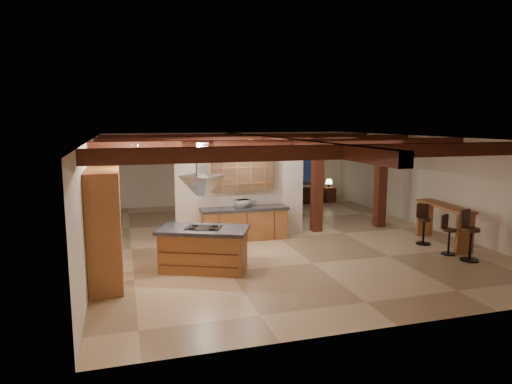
# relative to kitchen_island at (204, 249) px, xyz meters

# --- Properties ---
(ground) EXTENTS (12.00, 12.00, 0.00)m
(ground) POSITION_rel_kitchen_island_xyz_m (2.58, 2.21, -0.50)
(ground) COLOR #CBAE87
(ground) RESTS_ON ground
(room_walls) EXTENTS (12.00, 12.00, 12.00)m
(room_walls) POSITION_rel_kitchen_island_xyz_m (2.58, 2.21, 1.28)
(room_walls) COLOR beige
(room_walls) RESTS_ON ground
(ceiling_beams) EXTENTS (10.00, 12.00, 0.28)m
(ceiling_beams) POSITION_rel_kitchen_island_xyz_m (2.58, 2.21, 2.26)
(ceiling_beams) COLOR #371A0D
(ceiling_beams) RESTS_ON room_walls
(timber_posts) EXTENTS (2.50, 0.30, 2.90)m
(timber_posts) POSITION_rel_kitchen_island_xyz_m (5.08, 2.71, 1.27)
(timber_posts) COLOR #371A0D
(timber_posts) RESTS_ON ground
(partition_wall) EXTENTS (3.80, 0.18, 2.20)m
(partition_wall) POSITION_rel_kitchen_island_xyz_m (1.58, 2.71, 0.60)
(partition_wall) COLOR beige
(partition_wall) RESTS_ON ground
(pantry_cabinet) EXTENTS (0.67, 1.60, 2.40)m
(pantry_cabinet) POSITION_rel_kitchen_island_xyz_m (-2.09, -0.39, 0.70)
(pantry_cabinet) COLOR olive
(pantry_cabinet) RESTS_ON ground
(back_counter) EXTENTS (2.50, 0.66, 0.94)m
(back_counter) POSITION_rel_kitchen_island_xyz_m (1.58, 2.32, -0.02)
(back_counter) COLOR olive
(back_counter) RESTS_ON ground
(upper_display_cabinet) EXTENTS (1.80, 0.36, 0.95)m
(upper_display_cabinet) POSITION_rel_kitchen_island_xyz_m (1.58, 2.53, 1.35)
(upper_display_cabinet) COLOR olive
(upper_display_cabinet) RESTS_ON partition_wall
(range_hood) EXTENTS (1.10, 1.10, 1.40)m
(range_hood) POSITION_rel_kitchen_island_xyz_m (0.00, 0.00, 1.28)
(range_hood) COLOR silver
(range_hood) RESTS_ON room_walls
(back_windows) EXTENTS (2.70, 0.07, 1.70)m
(back_windows) POSITION_rel_kitchen_island_xyz_m (5.38, 8.15, 1.00)
(back_windows) COLOR #371A0D
(back_windows) RESTS_ON room_walls
(framed_art) EXTENTS (0.65, 0.05, 0.85)m
(framed_art) POSITION_rel_kitchen_island_xyz_m (1.08, 8.15, 1.20)
(framed_art) COLOR #371A0D
(framed_art) RESTS_ON room_walls
(recessed_cans) EXTENTS (3.16, 2.46, 0.03)m
(recessed_cans) POSITION_rel_kitchen_island_xyz_m (0.04, 0.28, 2.37)
(recessed_cans) COLOR silver
(recessed_cans) RESTS_ON room_walls
(kitchen_island) EXTENTS (2.25, 1.77, 0.99)m
(kitchen_island) POSITION_rel_kitchen_island_xyz_m (0.00, 0.00, 0.00)
(kitchen_island) COLOR olive
(kitchen_island) RESTS_ON ground
(dining_table) EXTENTS (1.93, 1.38, 0.61)m
(dining_table) POSITION_rel_kitchen_island_xyz_m (3.15, 4.86, -0.19)
(dining_table) COLOR #39190E
(dining_table) RESTS_ON ground
(sofa) EXTENTS (2.38, 1.16, 0.67)m
(sofa) POSITION_rel_kitchen_island_xyz_m (5.38, 7.43, -0.16)
(sofa) COLOR black
(sofa) RESTS_ON ground
(microwave) EXTENTS (0.46, 0.37, 0.22)m
(microwave) POSITION_rel_kitchen_island_xyz_m (1.53, 2.32, 0.55)
(microwave) COLOR #AFAFB3
(microwave) RESTS_ON back_counter
(bar_counter) EXTENTS (0.74, 2.14, 1.10)m
(bar_counter) POSITION_rel_kitchen_island_xyz_m (6.70, 0.31, 0.24)
(bar_counter) COLOR olive
(bar_counter) RESTS_ON ground
(side_table) EXTENTS (0.55, 0.55, 0.61)m
(side_table) POSITION_rel_kitchen_island_xyz_m (6.59, 7.32, -0.19)
(side_table) COLOR #371A0D
(side_table) RESTS_ON ground
(table_lamp) EXTENTS (0.29, 0.29, 0.34)m
(table_lamp) POSITION_rel_kitchen_island_xyz_m (6.59, 7.32, 0.36)
(table_lamp) COLOR black
(table_lamp) RESTS_ON side_table
(bar_stool_a) EXTENTS (0.46, 0.47, 1.24)m
(bar_stool_a) POSITION_rel_kitchen_island_xyz_m (6.30, -1.12, 0.13)
(bar_stool_a) COLOR black
(bar_stool_a) RESTS_ON ground
(bar_stool_b) EXTENTS (0.38, 0.39, 1.01)m
(bar_stool_b) POSITION_rel_kitchen_island_xyz_m (6.17, -0.53, 0.01)
(bar_stool_b) COLOR black
(bar_stool_b) RESTS_ON ground
(bar_stool_c) EXTENTS (0.40, 0.41, 1.11)m
(bar_stool_c) POSITION_rel_kitchen_island_xyz_m (6.19, 0.49, 0.06)
(bar_stool_c) COLOR black
(bar_stool_c) RESTS_ON ground
(dining_chairs) EXTENTS (1.99, 1.99, 1.22)m
(dining_chairs) POSITION_rel_kitchen_island_xyz_m (3.15, 4.86, 0.12)
(dining_chairs) COLOR #371A0D
(dining_chairs) RESTS_ON ground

